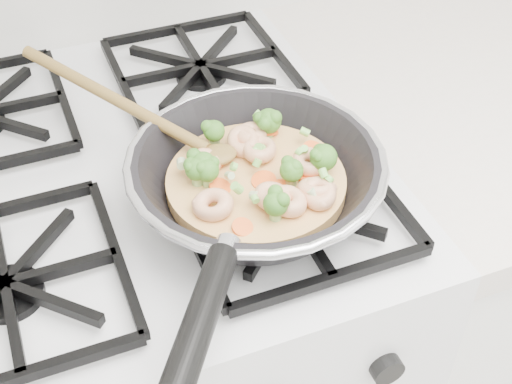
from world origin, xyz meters
name	(u,v)px	position (x,y,z in m)	size (l,w,h in m)	color
stove	(156,378)	(0.00, 1.70, 0.46)	(0.60, 0.60, 0.92)	silver
skillet	(254,177)	(0.12, 1.57, 0.96)	(0.34, 0.53, 0.09)	black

